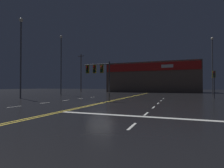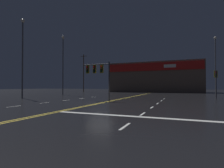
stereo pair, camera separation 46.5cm
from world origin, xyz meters
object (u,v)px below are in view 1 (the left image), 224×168
object	(u,v)px
streetlight_near_left	(21,48)
streetlight_far_left	(61,58)
traffic_signal_median	(98,71)
traffic_signal_corner_northeast	(214,78)
streetlight_far_median	(212,59)

from	to	relation	value
streetlight_near_left	streetlight_far_left	bearing A→B (deg)	93.66
streetlight_near_left	traffic_signal_median	bearing A→B (deg)	-1.04
traffic_signal_corner_northeast	streetlight_far_left	world-z (taller)	streetlight_far_left
streetlight_far_left	streetlight_far_median	size ratio (longest dim) A/B	0.97
traffic_signal_corner_northeast	streetlight_far_median	distance (m)	14.70
streetlight_near_left	streetlight_far_median	bearing A→B (deg)	39.76
traffic_signal_corner_northeast	streetlight_far_median	xyz separation A→B (m)	(2.15, 13.78, 4.64)
traffic_signal_median	streetlight_far_left	bearing A→B (deg)	141.20
traffic_signal_median	streetlight_far_left	distance (m)	17.03
streetlight_near_left	streetlight_far_left	size ratio (longest dim) A/B	0.97
streetlight_near_left	streetlight_far_median	distance (m)	36.64
traffic_signal_median	streetlight_near_left	world-z (taller)	streetlight_near_left
streetlight_far_median	traffic_signal_corner_northeast	bearing A→B (deg)	-98.86
traffic_signal_median	traffic_signal_corner_northeast	size ratio (longest dim) A/B	1.15
traffic_signal_median	streetlight_far_left	size ratio (longest dim) A/B	0.38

